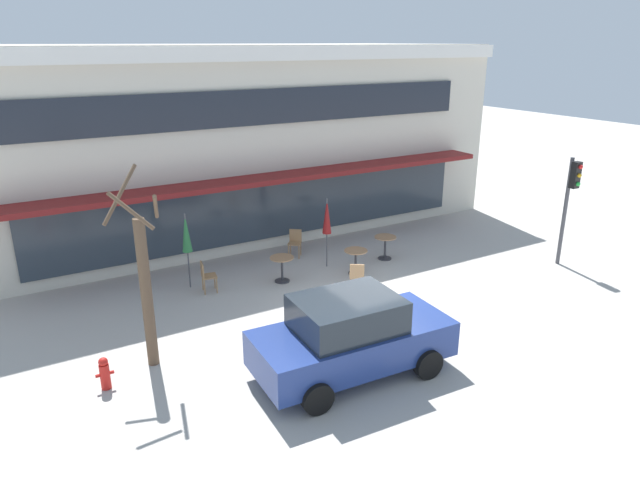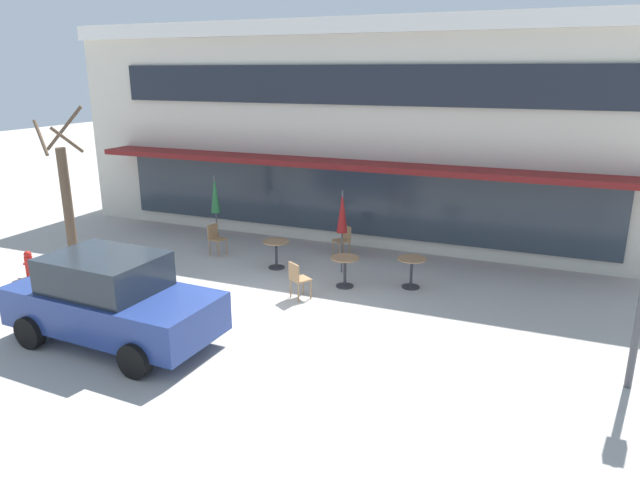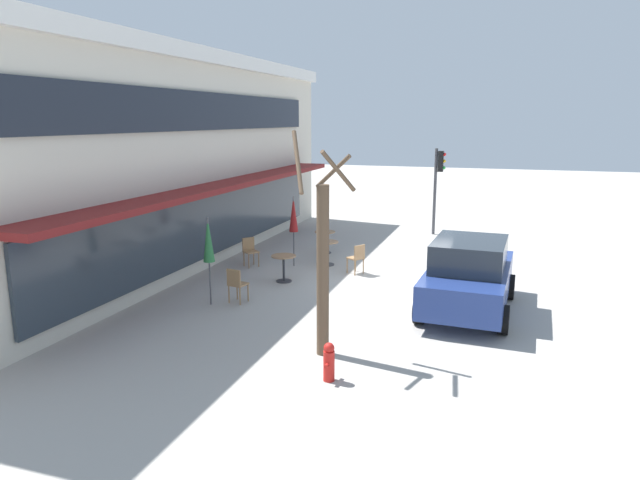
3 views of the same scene
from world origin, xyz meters
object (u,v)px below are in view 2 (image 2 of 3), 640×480
at_px(cafe_table_near_wall, 411,268).
at_px(fire_hydrant, 29,264).
at_px(cafe_chair_1, 298,278).
at_px(street_tree, 68,206).
at_px(cafe_table_streetside, 276,250).
at_px(patio_umbrella_green_folded, 215,195).
at_px(parked_sedan, 112,299).
at_px(cafe_chair_0, 216,237).
at_px(cafe_table_by_tree, 345,267).
at_px(patio_umbrella_cream_folded, 342,212).
at_px(cafe_chair_2, 344,239).

bearing_deg(cafe_table_near_wall, fire_hydrant, -161.83).
height_order(cafe_chair_1, street_tree, street_tree).
height_order(cafe_table_streetside, patio_umbrella_green_folded, patio_umbrella_green_folded).
relative_size(cafe_table_near_wall, parked_sedan, 0.18).
distance_m(cafe_table_near_wall, cafe_chair_0, 5.88).
distance_m(cafe_table_streetside, cafe_table_by_tree, 2.26).
relative_size(cafe_table_near_wall, patio_umbrella_green_folded, 0.35).
bearing_deg(cafe_table_streetside, patio_umbrella_cream_folded, 11.59).
distance_m(cafe_table_by_tree, patio_umbrella_cream_folded, 1.53).
height_order(parked_sedan, street_tree, street_tree).
distance_m(cafe_table_by_tree, cafe_chair_1, 1.37).
bearing_deg(parked_sedan, cafe_chair_2, 71.41).
relative_size(cafe_table_streetside, patio_umbrella_cream_folded, 0.35).
relative_size(patio_umbrella_cream_folded, cafe_chair_0, 2.47).
distance_m(patio_umbrella_green_folded, parked_sedan, 6.30).
relative_size(patio_umbrella_green_folded, parked_sedan, 0.51).
bearing_deg(cafe_table_by_tree, parked_sedan, -124.90).
bearing_deg(patio_umbrella_green_folded, cafe_chair_2, 10.44).
height_order(cafe_table_streetside, street_tree, street_tree).
xyz_separation_m(cafe_chair_0, cafe_chair_1, (3.60, -2.16, 0.00)).
bearing_deg(cafe_chair_0, parked_sedan, -77.78).
bearing_deg(cafe_table_near_wall, cafe_table_by_tree, -159.61).
bearing_deg(cafe_table_streetside, street_tree, -149.83).
xyz_separation_m(cafe_table_near_wall, fire_hydrant, (-9.26, -3.04, -0.16)).
relative_size(patio_umbrella_green_folded, patio_umbrella_cream_folded, 1.00).
bearing_deg(patio_umbrella_green_folded, cafe_chair_0, -60.98).
bearing_deg(cafe_chair_2, fire_hydrant, -145.45).
bearing_deg(fire_hydrant, patio_umbrella_cream_folded, 25.17).
distance_m(cafe_table_near_wall, patio_umbrella_cream_folded, 2.29).
bearing_deg(patio_umbrella_cream_folded, patio_umbrella_green_folded, 171.81).
distance_m(street_tree, fire_hydrant, 1.92).
bearing_deg(cafe_chair_2, parked_sedan, -108.59).
distance_m(cafe_table_near_wall, street_tree, 8.68).
relative_size(cafe_chair_0, street_tree, 0.21).
relative_size(cafe_table_streetside, fire_hydrant, 1.08).
xyz_separation_m(patio_umbrella_cream_folded, parked_sedan, (-2.70, -5.47, -0.75)).
height_order(cafe_table_by_tree, street_tree, street_tree).
bearing_deg(street_tree, patio_umbrella_cream_folded, 25.45).
xyz_separation_m(cafe_table_by_tree, street_tree, (-6.66, -2.01, 1.35)).
xyz_separation_m(cafe_table_streetside, patio_umbrella_green_folded, (-2.47, 0.96, 1.11)).
relative_size(cafe_table_streetside, cafe_chair_2, 0.85).
distance_m(cafe_chair_2, street_tree, 7.32).
relative_size(cafe_table_by_tree, street_tree, 0.18).
relative_size(cafe_table_by_tree, patio_umbrella_cream_folded, 0.35).
relative_size(cafe_table_streetside, street_tree, 0.18).
xyz_separation_m(cafe_chair_0, cafe_chair_2, (3.47, 1.26, 0.00)).
distance_m(cafe_table_streetside, street_tree, 5.35).
height_order(patio_umbrella_green_folded, cafe_chair_1, patio_umbrella_green_folded).
bearing_deg(street_tree, cafe_chair_0, 52.32).
distance_m(patio_umbrella_cream_folded, cafe_chair_2, 1.76).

